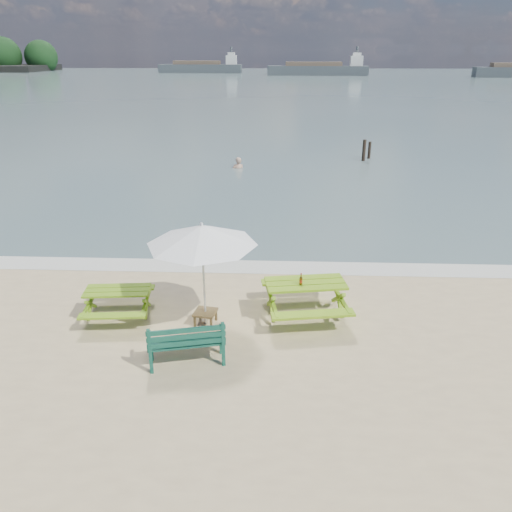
{
  "coord_description": "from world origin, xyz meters",
  "views": [
    {
      "loc": [
        1.05,
        -8.04,
        5.58
      ],
      "look_at": [
        0.56,
        3.0,
        1.0
      ],
      "focal_mm": 35.0,
      "sensor_mm": 36.0,
      "label": 1
    }
  ],
  "objects_px": {
    "park_bench": "(187,350)",
    "patio_umbrella": "(202,235)",
    "side_table": "(205,317)",
    "swimmer": "(238,174)",
    "beer_bottle": "(301,281)",
    "picnic_table_right": "(305,300)",
    "picnic_table_left": "(119,304)"
  },
  "relations": [
    {
      "from": "beer_bottle",
      "to": "park_bench",
      "type": "bearing_deg",
      "value": -140.62
    },
    {
      "from": "picnic_table_right",
      "to": "side_table",
      "type": "height_order",
      "value": "picnic_table_right"
    },
    {
      "from": "patio_umbrella",
      "to": "swimmer",
      "type": "bearing_deg",
      "value": 91.82
    },
    {
      "from": "picnic_table_right",
      "to": "patio_umbrella",
      "type": "bearing_deg",
      "value": -168.38
    },
    {
      "from": "beer_bottle",
      "to": "swimmer",
      "type": "relative_size",
      "value": 0.15
    },
    {
      "from": "picnic_table_left",
      "to": "swimmer",
      "type": "relative_size",
      "value": 0.97
    },
    {
      "from": "picnic_table_left",
      "to": "swimmer",
      "type": "height_order",
      "value": "picnic_table_left"
    },
    {
      "from": "side_table",
      "to": "beer_bottle",
      "type": "height_order",
      "value": "beer_bottle"
    },
    {
      "from": "picnic_table_left",
      "to": "park_bench",
      "type": "distance_m",
      "value": 2.51
    },
    {
      "from": "park_bench",
      "to": "side_table",
      "type": "height_order",
      "value": "park_bench"
    },
    {
      "from": "picnic_table_left",
      "to": "beer_bottle",
      "type": "xyz_separation_m",
      "value": [
        4.05,
        0.1,
        0.6
      ]
    },
    {
      "from": "picnic_table_left",
      "to": "patio_umbrella",
      "type": "bearing_deg",
      "value": -6.36
    },
    {
      "from": "picnic_table_left",
      "to": "beer_bottle",
      "type": "bearing_deg",
      "value": 1.45
    },
    {
      "from": "picnic_table_right",
      "to": "swimmer",
      "type": "bearing_deg",
      "value": 100.02
    },
    {
      "from": "side_table",
      "to": "beer_bottle",
      "type": "bearing_deg",
      "value": 8.84
    },
    {
      "from": "park_bench",
      "to": "patio_umbrella",
      "type": "xyz_separation_m",
      "value": [
        0.14,
        1.5,
        1.8
      ]
    },
    {
      "from": "picnic_table_left",
      "to": "picnic_table_right",
      "type": "height_order",
      "value": "picnic_table_right"
    },
    {
      "from": "side_table",
      "to": "swimmer",
      "type": "height_order",
      "value": "swimmer"
    },
    {
      "from": "picnic_table_right",
      "to": "swimmer",
      "type": "relative_size",
      "value": 1.25
    },
    {
      "from": "swimmer",
      "to": "side_table",
      "type": "bearing_deg",
      "value": -88.18
    },
    {
      "from": "picnic_table_left",
      "to": "side_table",
      "type": "distance_m",
      "value": 2.0
    },
    {
      "from": "picnic_table_left",
      "to": "beer_bottle",
      "type": "height_order",
      "value": "beer_bottle"
    },
    {
      "from": "park_bench",
      "to": "patio_umbrella",
      "type": "height_order",
      "value": "patio_umbrella"
    },
    {
      "from": "park_bench",
      "to": "side_table",
      "type": "xyz_separation_m",
      "value": [
        0.14,
        1.5,
        -0.12
      ]
    },
    {
      "from": "picnic_table_left",
      "to": "patio_umbrella",
      "type": "height_order",
      "value": "patio_umbrella"
    },
    {
      "from": "side_table",
      "to": "picnic_table_left",
      "type": "bearing_deg",
      "value": 173.64
    },
    {
      "from": "swimmer",
      "to": "picnic_table_left",
      "type": "bearing_deg",
      "value": -95.48
    },
    {
      "from": "side_table",
      "to": "swimmer",
      "type": "relative_size",
      "value": 0.3
    },
    {
      "from": "side_table",
      "to": "swimmer",
      "type": "bearing_deg",
      "value": 91.82
    },
    {
      "from": "park_bench",
      "to": "swimmer",
      "type": "relative_size",
      "value": 0.86
    },
    {
      "from": "side_table",
      "to": "picnic_table_right",
      "type": "bearing_deg",
      "value": 11.62
    },
    {
      "from": "picnic_table_right",
      "to": "park_bench",
      "type": "bearing_deg",
      "value": -140.12
    }
  ]
}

